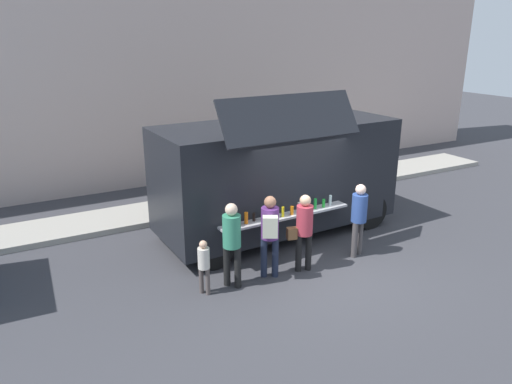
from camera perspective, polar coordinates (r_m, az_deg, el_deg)
The scene contains 10 objects.
ground_plane at distance 10.52m, azimuth 8.38°, elevation -8.87°, with size 60.00×60.00×0.00m, color #38383D.
curb_strip at distance 13.20m, azimuth -18.80°, elevation -3.54°, with size 28.00×1.60×0.15m, color #9E998E.
building_behind at distance 16.35m, azimuth -19.38°, elevation 15.33°, with size 32.00×2.40×8.39m, color #C6ACA3.
food_truck_main at distance 11.67m, azimuth 2.58°, elevation 2.14°, with size 5.89×2.99×3.59m.
trash_bin at distance 15.77m, azimuth 9.35°, elevation 2.25°, with size 0.60×0.60×0.94m, color #2B6436.
customer_front_ordering at distance 9.93m, azimuth 5.69°, elevation -4.11°, with size 0.55×0.34×1.68m.
customer_mid_with_backpack at distance 9.58m, azimuth 1.66°, elevation -4.42°, with size 0.48×0.57×1.75m.
customer_rear_waiting at distance 9.26m, azimuth -2.90°, elevation -5.46°, with size 0.35×0.35×1.74m.
customer_extra_browsing at distance 10.79m, azimuth 12.14°, elevation -2.54°, with size 0.34×0.34×1.68m.
child_near_queue at distance 9.20m, azimuth -6.22°, elevation -8.32°, with size 0.23×0.23×1.11m.
Camera 1 is at (-5.76, -7.39, 4.77)m, focal length 33.67 mm.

